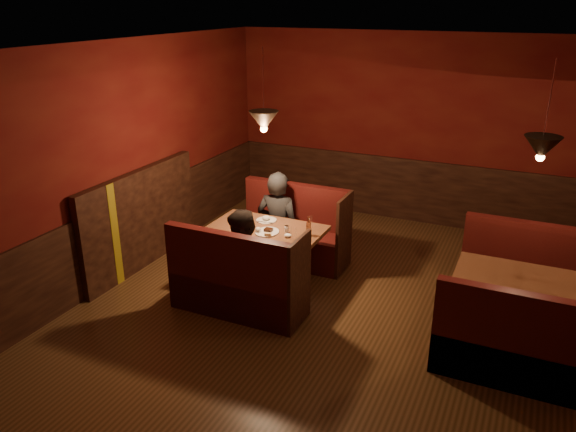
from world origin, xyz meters
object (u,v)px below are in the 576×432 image
at_px(second_table, 517,294).
at_px(diner_a, 278,205).
at_px(main_bench_far, 294,237).
at_px(main_bench_near, 237,287).
at_px(second_bench_far, 522,281).
at_px(second_bench_near, 511,351).
at_px(diner_b, 245,245).
at_px(main_table, 267,241).

relative_size(second_table, diner_a, 0.78).
height_order(main_bench_far, diner_a, diner_a).
bearing_deg(second_table, main_bench_far, 164.23).
bearing_deg(main_bench_near, second_bench_far, 27.75).
relative_size(second_bench_near, diner_b, 0.93).
bearing_deg(diner_a, main_bench_far, -137.60).
bearing_deg(second_table, second_bench_near, -87.80).
bearing_deg(main_table, diner_b, -89.17).
height_order(main_table, main_bench_near, main_bench_near).
xyz_separation_m(second_table, second_bench_near, (0.03, -0.75, -0.21)).
distance_m(main_bench_near, second_bench_far, 3.25).
distance_m(main_bench_far, second_bench_far, 2.88).
distance_m(second_table, diner_b, 2.92).
bearing_deg(diner_a, second_bench_far, 178.88).
relative_size(second_table, second_bench_far, 0.90).
height_order(main_table, second_bench_near, second_bench_near).
height_order(second_bench_near, diner_b, diner_b).
height_order(main_bench_far, diner_b, diner_b).
distance_m(main_bench_near, second_table, 2.96).
bearing_deg(main_bench_far, main_bench_near, -90.00).
bearing_deg(main_table, main_bench_near, -88.84).
xyz_separation_m(main_table, main_bench_far, (0.02, 0.78, -0.24)).
xyz_separation_m(second_bench_near, diner_b, (-2.89, 0.21, 0.43)).
xyz_separation_m(main_bench_far, main_bench_near, (0.00, -1.57, 0.00)).
distance_m(second_bench_far, second_bench_near, 1.50).
bearing_deg(main_bench_near, second_bench_near, 0.25).
bearing_deg(diner_b, main_table, 83.40).
distance_m(main_table, second_bench_far, 3.00).
distance_m(main_table, diner_b, 0.59).
bearing_deg(main_table, second_bench_near, -14.95).
bearing_deg(main_table, main_bench_far, 88.83).
relative_size(main_bench_far, main_bench_near, 1.00).
bearing_deg(main_bench_near, diner_a, 96.50).
bearing_deg(second_bench_near, main_bench_far, 151.62).
bearing_deg(main_bench_near, main_table, 91.16).
xyz_separation_m(main_bench_near, second_table, (2.85, 0.76, 0.20)).
bearing_deg(diner_a, second_table, 164.79).
bearing_deg(main_bench_far, diner_a, -134.42).
bearing_deg(diner_a, diner_b, 94.18).
relative_size(main_table, main_bench_near, 0.91).
relative_size(main_bench_far, diner_b, 1.01).
distance_m(main_table, main_bench_far, 0.82).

